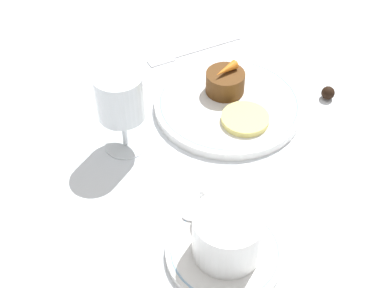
{
  "coord_description": "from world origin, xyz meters",
  "views": [
    {
      "loc": [
        -0.55,
        0.34,
        0.6
      ],
      "look_at": [
        -0.06,
        0.08,
        0.04
      ],
      "focal_mm": 50.0,
      "sensor_mm": 36.0,
      "label": 1
    }
  ],
  "objects_px": {
    "fork": "(185,53)",
    "dessert_cake": "(225,82)",
    "coffee_cup": "(228,233)",
    "wine_glass": "(120,100)",
    "dinner_plate": "(228,104)"
  },
  "relations": [
    {
      "from": "fork",
      "to": "dessert_cake",
      "type": "relative_size",
      "value": 2.96
    },
    {
      "from": "dinner_plate",
      "to": "wine_glass",
      "type": "distance_m",
      "value": 0.21
    },
    {
      "from": "coffee_cup",
      "to": "wine_glass",
      "type": "xyz_separation_m",
      "value": [
        0.25,
        0.04,
        0.05
      ]
    },
    {
      "from": "wine_glass",
      "to": "dessert_cake",
      "type": "height_order",
      "value": "wine_glass"
    },
    {
      "from": "wine_glass",
      "to": "dessert_cake",
      "type": "xyz_separation_m",
      "value": [
        0.03,
        -0.2,
        -0.06
      ]
    },
    {
      "from": "coffee_cup",
      "to": "wine_glass",
      "type": "relative_size",
      "value": 0.85
    },
    {
      "from": "dinner_plate",
      "to": "dessert_cake",
      "type": "bearing_deg",
      "value": -16.86
    },
    {
      "from": "coffee_cup",
      "to": "dessert_cake",
      "type": "height_order",
      "value": "coffee_cup"
    },
    {
      "from": "fork",
      "to": "wine_glass",
      "type": "bearing_deg",
      "value": 131.53
    },
    {
      "from": "dinner_plate",
      "to": "wine_glass",
      "type": "height_order",
      "value": "wine_glass"
    },
    {
      "from": "coffee_cup",
      "to": "dessert_cake",
      "type": "bearing_deg",
      "value": -30.05
    },
    {
      "from": "dinner_plate",
      "to": "coffee_cup",
      "type": "height_order",
      "value": "coffee_cup"
    },
    {
      "from": "fork",
      "to": "dessert_cake",
      "type": "bearing_deg",
      "value": -179.46
    },
    {
      "from": "dinner_plate",
      "to": "coffee_cup",
      "type": "xyz_separation_m",
      "value": [
        -0.25,
        0.15,
        0.04
      ]
    },
    {
      "from": "wine_glass",
      "to": "dessert_cake",
      "type": "relative_size",
      "value": 2.08
    }
  ]
}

